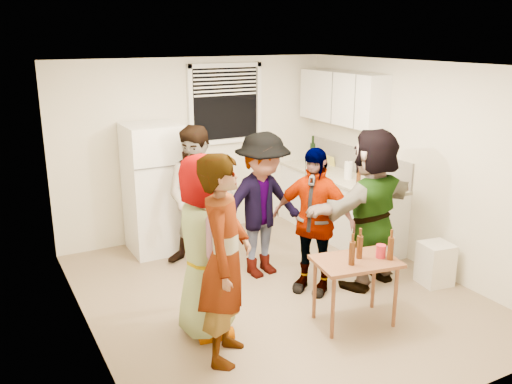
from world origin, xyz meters
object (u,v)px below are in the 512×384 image
red_cup (380,257)px  guest_orange (367,283)px  blue_cup (364,192)px  serving_table (353,322)px  trash_bin (435,263)px  guest_grey (208,331)px  guest_back_right (262,273)px  kettle (323,170)px  wine_bottle (312,164)px  guest_stripe (227,355)px  guest_black (311,289)px  refrigerator (155,189)px  beer_bottle_table (351,265)px  guest_back_left (201,264)px  beer_bottle_counter (358,185)px

red_cup → guest_orange: bearing=56.7°
blue_cup → serving_table: 1.86m
trash_bin → guest_grey: size_ratio=0.28×
red_cup → guest_back_right: 1.73m
kettle → wine_bottle: bearing=59.4°
red_cup → guest_stripe: bearing=175.4°
trash_bin → guest_black: 1.48m
refrigerator → beer_bottle_table: (1.01, -2.86, -0.17)m
beer_bottle_table → guest_back_right: bearing=95.2°
wine_bottle → trash_bin: size_ratio=0.65×
trash_bin → serving_table: size_ratio=0.61×
kettle → guest_orange: bearing=-125.4°
blue_cup → red_cup: 1.55m
guest_stripe → guest_black: size_ratio=1.13×
serving_table → guest_back_left: serving_table is taller
blue_cup → guest_grey: blue_cup is taller
guest_grey → guest_back_left: (0.57, 1.52, 0.00)m
guest_orange → kettle: bearing=-120.1°
wine_bottle → guest_orange: 2.47m
guest_grey → guest_orange: guest_grey is taller
guest_grey → beer_bottle_table: bearing=-103.9°
kettle → guest_grey: kettle is taller
kettle → beer_bottle_counter: size_ratio=0.99×
beer_bottle_counter → guest_orange: bearing=-120.3°
guest_back_left → guest_orange: size_ratio=0.96×
refrigerator → serving_table: refrigerator is taller
trash_bin → guest_back_left: size_ratio=0.28×
wine_bottle → serving_table: size_ratio=0.40×
kettle → beer_bottle_table: 2.84m
beer_bottle_counter → guest_grey: beer_bottle_counter is taller
kettle → trash_bin: size_ratio=0.45×
blue_cup → guest_black: (-1.04, -0.42, -0.90)m
serving_table → red_cup: (0.25, -0.07, 0.68)m
trash_bin → beer_bottle_table: 1.59m
guest_back_right → serving_table: bearing=-88.9°
guest_stripe → beer_bottle_counter: bearing=-24.5°
beer_bottle_counter → guest_orange: beer_bottle_counter is taller
blue_cup → guest_grey: 2.68m
kettle → refrigerator: bearing=153.4°
beer_bottle_counter → guest_black: size_ratio=0.14×
beer_bottle_counter → trash_bin: (0.15, -1.27, -0.65)m
serving_table → wine_bottle: bearing=63.9°
guest_stripe → guest_black: (1.41, 0.74, 0.00)m
kettle → blue_cup: bearing=-117.4°
trash_bin → guest_stripe: (-2.76, -0.20, -0.25)m
guest_back_right → guest_grey: bearing=-149.5°
trash_bin → guest_orange: bearing=151.6°
trash_bin → guest_black: size_ratio=0.30×
beer_bottle_table → guest_back_left: size_ratio=0.13×
serving_table → beer_bottle_table: beer_bottle_table is taller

